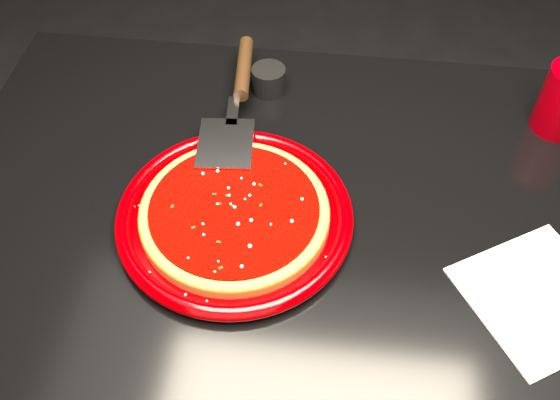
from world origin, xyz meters
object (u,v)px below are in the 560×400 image
Objects in this scene: ramekin at (269,80)px; table at (329,353)px; plate at (235,216)px; pizza_server at (237,100)px.

table is at bearing -62.96° from ramekin.
table is 21.03× the size of ramekin.
pizza_server is at bearing 98.21° from plate.
plate is at bearing -86.99° from pizza_server.
ramekin reaches higher than table.
plate is 5.82× the size of ramekin.
pizza_server is (-0.19, 0.20, 0.42)m from table.
table is at bearing -53.01° from pizza_server.
plate is at bearing -179.55° from table.
ramekin is (0.01, 0.29, 0.01)m from plate.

